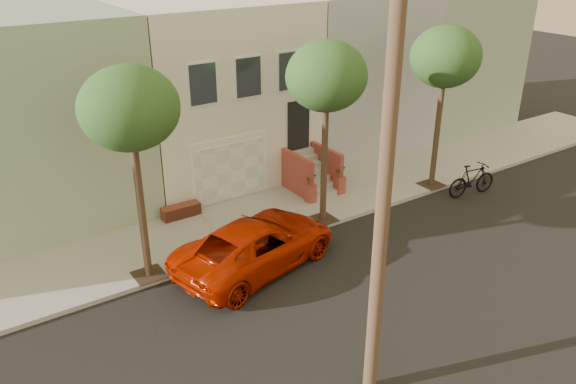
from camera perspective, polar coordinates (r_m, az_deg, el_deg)
ground at (r=17.52m, az=8.55°, el=-8.84°), size 90.00×90.00×0.00m
sidewalk at (r=21.15m, az=-1.09°, el=-2.08°), size 40.00×3.70×0.15m
house_row at (r=24.74m, az=-8.63°, el=10.48°), size 33.10×11.70×7.00m
tree_left at (r=15.81m, az=-15.43°, el=7.86°), size 2.70×2.57×6.30m
tree_mid at (r=18.78m, az=3.85°, el=11.27°), size 2.70×2.57×6.30m
tree_right at (r=22.49m, az=15.34°, el=12.70°), size 2.70×2.57×6.30m
pickup_truck at (r=17.74m, az=-3.18°, el=-5.21°), size 5.94×3.79×1.53m
motorcycle at (r=23.58m, az=17.77°, el=1.17°), size 2.27×0.95×1.32m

